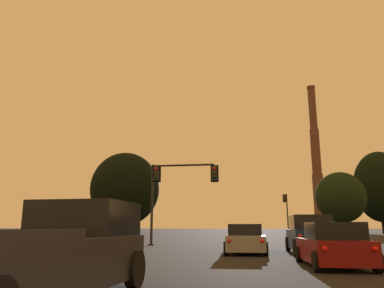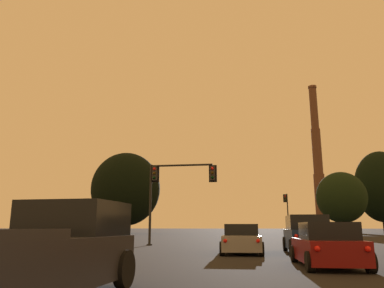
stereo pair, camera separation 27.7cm
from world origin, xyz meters
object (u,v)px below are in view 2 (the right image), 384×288
sedan_center_lane_front (241,239)px  suv_right_lane_front (307,235)px  hatchback_right_lane_second (327,246)px  traffic_light_far_right (287,208)px  pickup_truck_left_lane_third (32,255)px  traffic_light_overhead_left (172,183)px  smokestack (318,171)px

sedan_center_lane_front → suv_right_lane_front: bearing=2.3°
hatchback_right_lane_second → traffic_light_far_right: size_ratio=0.66×
pickup_truck_left_lane_third → sedan_center_lane_front: bearing=79.0°
suv_right_lane_front → traffic_light_overhead_left: traffic_light_overhead_left is taller
sedan_center_lane_front → smokestack: size_ratio=0.10×
smokestack → suv_right_lane_front: bearing=-100.2°
sedan_center_lane_front → suv_right_lane_front: suv_right_lane_front is taller
hatchback_right_lane_second → traffic_light_far_right: traffic_light_far_right is taller
suv_right_lane_front → smokestack: size_ratio=0.11×
hatchback_right_lane_second → pickup_truck_left_lane_third: (-6.23, -6.98, 0.14)m
hatchback_right_lane_second → traffic_light_far_right: (2.87, 47.04, 3.48)m
traffic_light_far_right → pickup_truck_left_lane_third: bearing=-99.6°
sedan_center_lane_front → hatchback_right_lane_second: size_ratio=1.14×
pickup_truck_left_lane_third → traffic_light_far_right: (9.10, 54.02, 3.34)m
pickup_truck_left_lane_third → traffic_light_overhead_left: bearing=98.0°
suv_right_lane_front → traffic_light_far_right: traffic_light_far_right is taller
suv_right_lane_front → pickup_truck_left_lane_third: size_ratio=0.88×
sedan_center_lane_front → pickup_truck_left_lane_third: 13.64m
hatchback_right_lane_second → smokestack: (18.20, 106.35, 17.44)m
smokestack → pickup_truck_left_lane_third: bearing=-102.2°
traffic_light_far_right → suv_right_lane_front: bearing=-93.7°
traffic_light_far_right → sedan_center_lane_front: bearing=-98.2°
traffic_light_overhead_left → pickup_truck_left_lane_third: bearing=-84.8°
traffic_light_overhead_left → hatchback_right_lane_second: bearing=-58.8°
hatchback_right_lane_second → suv_right_lane_front: bearing=85.7°
suv_right_lane_front → pickup_truck_left_lane_third: suv_right_lane_front is taller
hatchback_right_lane_second → suv_right_lane_front: suv_right_lane_front is taller
traffic_light_overhead_left → smokestack: 97.62m
sedan_center_lane_front → suv_right_lane_front: size_ratio=0.97×
traffic_light_far_right → hatchback_right_lane_second: bearing=-93.5°
traffic_light_overhead_left → smokestack: smokestack is taller
hatchback_right_lane_second → traffic_light_overhead_left: 16.03m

